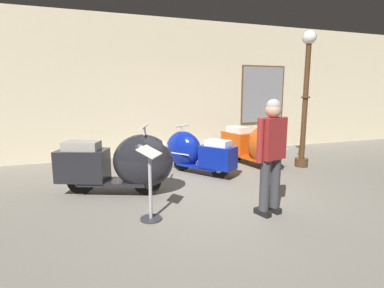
{
  "coord_description": "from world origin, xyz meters",
  "views": [
    {
      "loc": [
        -1.88,
        -4.13,
        1.65
      ],
      "look_at": [
        0.09,
        1.43,
        0.61
      ],
      "focal_mm": 28.28,
      "sensor_mm": 36.0,
      "label": 1
    }
  ],
  "objects_px": {
    "scooter_2": "(256,145)",
    "visitor_0": "(272,149)",
    "lamppost": "(306,93)",
    "scooter_0": "(125,163)",
    "scooter_1": "(193,152)",
    "info_stanchion": "(150,191)"
  },
  "relations": [
    {
      "from": "info_stanchion",
      "to": "visitor_0",
      "type": "bearing_deg",
      "value": -12.72
    },
    {
      "from": "lamppost",
      "to": "scooter_0",
      "type": "bearing_deg",
      "value": -171.95
    },
    {
      "from": "scooter_2",
      "to": "visitor_0",
      "type": "height_order",
      "value": "visitor_0"
    },
    {
      "from": "scooter_1",
      "to": "visitor_0",
      "type": "bearing_deg",
      "value": 152.03
    },
    {
      "from": "scooter_0",
      "to": "scooter_1",
      "type": "relative_size",
      "value": 1.23
    },
    {
      "from": "lamppost",
      "to": "visitor_0",
      "type": "height_order",
      "value": "lamppost"
    },
    {
      "from": "scooter_2",
      "to": "lamppost",
      "type": "relative_size",
      "value": 0.63
    },
    {
      "from": "scooter_1",
      "to": "info_stanchion",
      "type": "distance_m",
      "value": 2.33
    },
    {
      "from": "scooter_2",
      "to": "scooter_0",
      "type": "bearing_deg",
      "value": -84.46
    },
    {
      "from": "scooter_1",
      "to": "lamppost",
      "type": "relative_size",
      "value": 0.54
    },
    {
      "from": "lamppost",
      "to": "visitor_0",
      "type": "xyz_separation_m",
      "value": [
        -2.16,
        -2.0,
        -0.7
      ]
    },
    {
      "from": "scooter_1",
      "to": "lamppost",
      "type": "distance_m",
      "value": 2.7
    },
    {
      "from": "scooter_2",
      "to": "info_stanchion",
      "type": "bearing_deg",
      "value": -65.21
    },
    {
      "from": "scooter_1",
      "to": "scooter_2",
      "type": "height_order",
      "value": "scooter_2"
    },
    {
      "from": "scooter_0",
      "to": "lamppost",
      "type": "xyz_separation_m",
      "value": [
        3.89,
        0.55,
        1.08
      ]
    },
    {
      "from": "scooter_0",
      "to": "scooter_2",
      "type": "xyz_separation_m",
      "value": [
        2.91,
        0.85,
        -0.02
      ]
    },
    {
      "from": "scooter_1",
      "to": "visitor_0",
      "type": "xyz_separation_m",
      "value": [
        0.26,
        -2.3,
        0.46
      ]
    },
    {
      "from": "visitor_0",
      "to": "info_stanchion",
      "type": "relative_size",
      "value": 1.61
    },
    {
      "from": "info_stanchion",
      "to": "lamppost",
      "type": "bearing_deg",
      "value": 24.01
    },
    {
      "from": "scooter_2",
      "to": "scooter_1",
      "type": "bearing_deg",
      "value": -100.64
    },
    {
      "from": "scooter_0",
      "to": "visitor_0",
      "type": "distance_m",
      "value": 2.28
    },
    {
      "from": "visitor_0",
      "to": "lamppost",
      "type": "bearing_deg",
      "value": -61.95
    }
  ]
}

